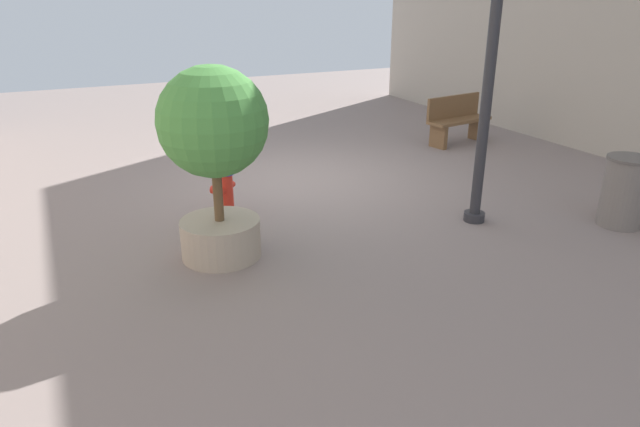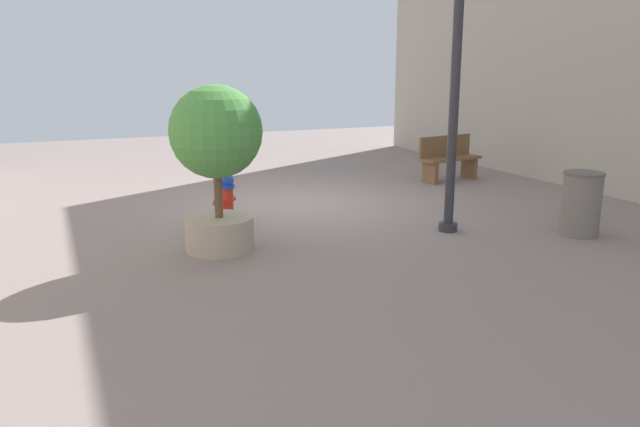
{
  "view_description": "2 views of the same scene",
  "coord_description": "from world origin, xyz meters",
  "views": [
    {
      "loc": [
        3.62,
        8.19,
        2.92
      ],
      "look_at": [
        0.97,
        2.68,
        0.51
      ],
      "focal_mm": 32.02,
      "sensor_mm": 36.0,
      "label": 1
    },
    {
      "loc": [
        4.03,
        10.18,
        2.46
      ],
      "look_at": [
        0.83,
        2.83,
        0.52
      ],
      "focal_mm": 35.01,
      "sensor_mm": 36.0,
      "label": 2
    }
  ],
  "objects": [
    {
      "name": "planter_tree",
      "position": [
        2.04,
        2.23,
        1.35
      ],
      "size": [
        1.21,
        1.21,
        2.2
      ],
      "color": "tan",
      "rests_on": "ground_plane"
    },
    {
      "name": "street_lamp",
      "position": [
        -1.36,
        2.65,
        2.39
      ],
      "size": [
        0.36,
        0.36,
        3.84
      ],
      "color": "#2D2D33",
      "rests_on": "ground_plane"
    },
    {
      "name": "fire_hydrant",
      "position": [
        1.59,
        0.97,
        0.41
      ],
      "size": [
        0.38,
        0.38,
        0.82
      ],
      "color": "red",
      "rests_on": "ground_plane"
    },
    {
      "name": "bench_near",
      "position": [
        -3.78,
        -0.85,
        0.48
      ],
      "size": [
        1.48,
        0.66,
        0.95
      ],
      "color": "brown",
      "rests_on": "ground_plane"
    },
    {
      "name": "trash_bin",
      "position": [
        -2.99,
        3.59,
        0.47
      ],
      "size": [
        0.58,
        0.58,
        0.93
      ],
      "color": "slate",
      "rests_on": "ground_plane"
    },
    {
      "name": "ground_plane",
      "position": [
        0.0,
        0.0,
        0.0
      ],
      "size": [
        23.4,
        23.4,
        0.0
      ],
      "primitive_type": "plane",
      "color": "gray"
    }
  ]
}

